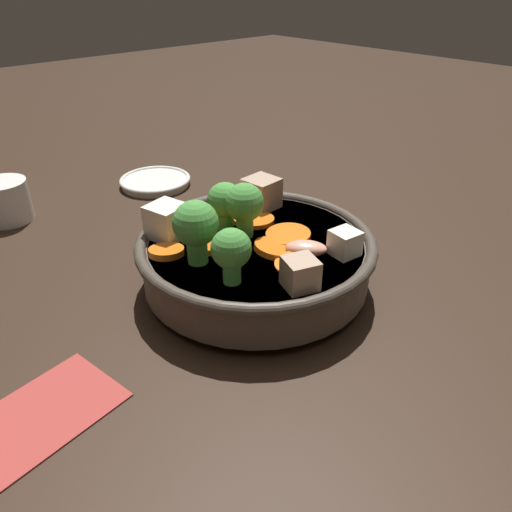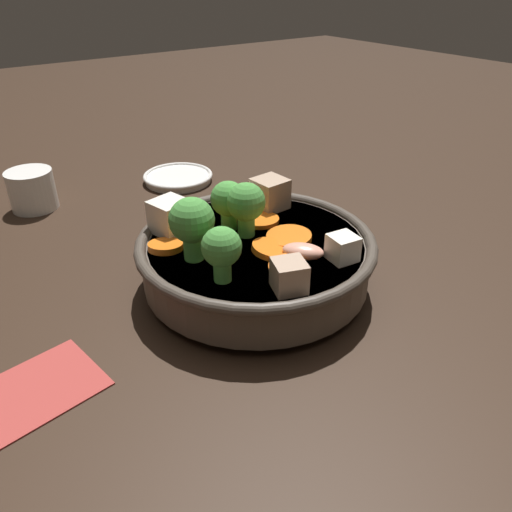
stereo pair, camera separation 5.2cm
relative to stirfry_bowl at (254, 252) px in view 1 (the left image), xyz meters
name	(u,v)px [view 1 (the left image)]	position (x,y,z in m)	size (l,w,h in m)	color
ground_plane	(256,285)	(0.00, 0.00, -0.04)	(3.00, 3.00, 0.00)	black
stirfry_bowl	(254,252)	(0.00, 0.00, 0.00)	(0.25, 0.25, 0.12)	#51473D
side_saucer	(155,181)	(0.08, 0.31, -0.03)	(0.11, 0.11, 0.01)	white
tea_cup	(5,201)	(-0.13, 0.34, -0.01)	(0.06, 0.06, 0.05)	white
napkin	(44,412)	(-0.24, -0.02, -0.04)	(0.12, 0.09, 0.00)	#A33833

